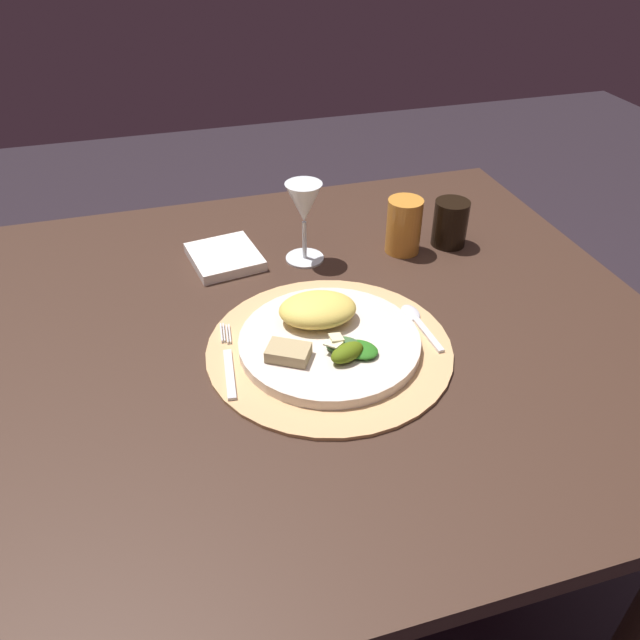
{
  "coord_description": "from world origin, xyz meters",
  "views": [
    {
      "loc": [
        -0.2,
        -0.76,
        1.29
      ],
      "look_at": [
        0.01,
        -0.02,
        0.72
      ],
      "focal_mm": 34.61,
      "sensor_mm": 36.0,
      "label": 1
    }
  ],
  "objects_px": {
    "fork": "(228,363)",
    "spoon": "(416,319)",
    "napkin": "(225,257)",
    "amber_tumbler": "(404,226)",
    "dining_table": "(310,394)",
    "dinner_plate": "(329,342)",
    "wine_glass": "(304,207)",
    "dark_tumbler": "(450,223)"
  },
  "relations": [
    {
      "from": "napkin",
      "to": "amber_tumbler",
      "type": "bearing_deg",
      "value": -9.29
    },
    {
      "from": "amber_tumbler",
      "to": "dark_tumbler",
      "type": "relative_size",
      "value": 1.18
    },
    {
      "from": "wine_glass",
      "to": "dark_tumbler",
      "type": "height_order",
      "value": "wine_glass"
    },
    {
      "from": "wine_glass",
      "to": "amber_tumbler",
      "type": "distance_m",
      "value": 0.19
    },
    {
      "from": "dining_table",
      "to": "amber_tumbler",
      "type": "bearing_deg",
      "value": 37.45
    },
    {
      "from": "dinner_plate",
      "to": "fork",
      "type": "distance_m",
      "value": 0.15
    },
    {
      "from": "wine_glass",
      "to": "dark_tumbler",
      "type": "relative_size",
      "value": 1.7
    },
    {
      "from": "spoon",
      "to": "napkin",
      "type": "relative_size",
      "value": 0.98
    },
    {
      "from": "dining_table",
      "to": "dark_tumbler",
      "type": "bearing_deg",
      "value": 28.41
    },
    {
      "from": "dining_table",
      "to": "wine_glass",
      "type": "xyz_separation_m",
      "value": [
        0.05,
        0.2,
        0.26
      ]
    },
    {
      "from": "dinner_plate",
      "to": "wine_glass",
      "type": "height_order",
      "value": "wine_glass"
    },
    {
      "from": "wine_glass",
      "to": "spoon",
      "type": "bearing_deg",
      "value": -64.17
    },
    {
      "from": "dining_table",
      "to": "wine_glass",
      "type": "relative_size",
      "value": 7.54
    },
    {
      "from": "napkin",
      "to": "dark_tumbler",
      "type": "distance_m",
      "value": 0.43
    },
    {
      "from": "napkin",
      "to": "dining_table",
      "type": "bearing_deg",
      "value": -67.24
    },
    {
      "from": "napkin",
      "to": "amber_tumbler",
      "type": "relative_size",
      "value": 1.26
    },
    {
      "from": "fork",
      "to": "wine_glass",
      "type": "xyz_separation_m",
      "value": [
        0.19,
        0.26,
        0.1
      ]
    },
    {
      "from": "fork",
      "to": "napkin",
      "type": "bearing_deg",
      "value": 81.86
    },
    {
      "from": "napkin",
      "to": "dark_tumbler",
      "type": "xyz_separation_m",
      "value": [
        0.42,
        -0.05,
        0.03
      ]
    },
    {
      "from": "fork",
      "to": "spoon",
      "type": "height_order",
      "value": "spoon"
    },
    {
      "from": "spoon",
      "to": "napkin",
      "type": "bearing_deg",
      "value": 133.39
    },
    {
      "from": "spoon",
      "to": "wine_glass",
      "type": "bearing_deg",
      "value": 115.83
    },
    {
      "from": "fork",
      "to": "dining_table",
      "type": "bearing_deg",
      "value": 25.71
    },
    {
      "from": "fork",
      "to": "dinner_plate",
      "type": "bearing_deg",
      "value": -0.91
    },
    {
      "from": "wine_glass",
      "to": "dinner_plate",
      "type": "bearing_deg",
      "value": -97.22
    },
    {
      "from": "spoon",
      "to": "amber_tumbler",
      "type": "xyz_separation_m",
      "value": [
        0.07,
        0.22,
        0.04
      ]
    },
    {
      "from": "fork",
      "to": "amber_tumbler",
      "type": "relative_size",
      "value": 1.67
    },
    {
      "from": "wine_glass",
      "to": "amber_tumbler",
      "type": "relative_size",
      "value": 1.45
    },
    {
      "from": "spoon",
      "to": "amber_tumbler",
      "type": "relative_size",
      "value": 1.23
    },
    {
      "from": "dining_table",
      "to": "spoon",
      "type": "relative_size",
      "value": 8.85
    },
    {
      "from": "spoon",
      "to": "dark_tumbler",
      "type": "distance_m",
      "value": 0.28
    },
    {
      "from": "fork",
      "to": "dark_tumbler",
      "type": "bearing_deg",
      "value": 27.62
    },
    {
      "from": "napkin",
      "to": "wine_glass",
      "type": "relative_size",
      "value": 0.87
    },
    {
      "from": "napkin",
      "to": "dark_tumbler",
      "type": "bearing_deg",
      "value": -7.33
    },
    {
      "from": "napkin",
      "to": "amber_tumbler",
      "type": "distance_m",
      "value": 0.33
    },
    {
      "from": "dining_table",
      "to": "spoon",
      "type": "xyz_separation_m",
      "value": [
        0.16,
        -0.04,
        0.16
      ]
    },
    {
      "from": "dining_table",
      "to": "dinner_plate",
      "type": "relative_size",
      "value": 4.16
    },
    {
      "from": "dining_table",
      "to": "wine_glass",
      "type": "bearing_deg",
      "value": 76.78
    },
    {
      "from": "fork",
      "to": "dark_tumbler",
      "type": "xyz_separation_m",
      "value": [
        0.46,
        0.24,
        0.04
      ]
    },
    {
      "from": "dinner_plate",
      "to": "wine_glass",
      "type": "distance_m",
      "value": 0.28
    },
    {
      "from": "dining_table",
      "to": "spoon",
      "type": "distance_m",
      "value": 0.23
    },
    {
      "from": "napkin",
      "to": "dark_tumbler",
      "type": "height_order",
      "value": "dark_tumbler"
    }
  ]
}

